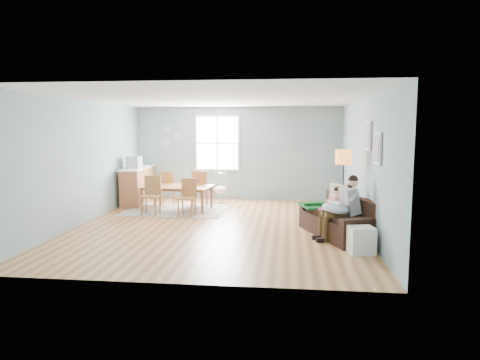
# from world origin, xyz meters

# --- Properties ---
(room) EXTENTS (8.40, 9.40, 3.90)m
(room) POSITION_xyz_m (0.00, 0.00, 2.42)
(room) COLOR #955C34
(window) EXTENTS (1.32, 0.08, 1.62)m
(window) POSITION_xyz_m (-0.60, 3.46, 1.65)
(window) COLOR white
(window) RESTS_ON room
(pictures) EXTENTS (0.05, 1.34, 0.74)m
(pictures) POSITION_xyz_m (2.97, -1.05, 1.85)
(pictures) COLOR white
(pictures) RESTS_ON room
(wall_plates) EXTENTS (0.67, 0.02, 0.66)m
(wall_plates) POSITION_xyz_m (-2.00, 3.47, 1.83)
(wall_plates) COLOR #A0B3C0
(wall_plates) RESTS_ON room
(sofa) EXTENTS (1.47, 2.08, 0.77)m
(sofa) POSITION_xyz_m (2.50, -0.61, 0.27)
(sofa) COLOR black
(sofa) RESTS_ON room
(green_throw) EXTENTS (1.04, 0.92, 0.04)m
(green_throw) POSITION_xyz_m (2.20, -0.04, 0.49)
(green_throw) COLOR #166120
(green_throw) RESTS_ON sofa
(beige_pillow) EXTENTS (0.31, 0.48, 0.47)m
(beige_pillow) POSITION_xyz_m (2.50, -0.07, 0.71)
(beige_pillow) COLOR #BAAF8E
(beige_pillow) RESTS_ON sofa
(father) EXTENTS (0.91, 0.58, 1.22)m
(father) POSITION_xyz_m (2.49, -0.90, 0.65)
(father) COLOR #99999C
(father) RESTS_ON sofa
(nursing_pillow) EXTENTS (0.67, 0.66, 0.21)m
(nursing_pillow) POSITION_xyz_m (2.36, -0.96, 0.60)
(nursing_pillow) COLOR silver
(nursing_pillow) RESTS_ON father
(infant) EXTENTS (0.27, 0.33, 0.13)m
(infant) POSITION_xyz_m (2.34, -0.93, 0.68)
(infant) COLOR silver
(infant) RESTS_ON nursing_pillow
(toddler) EXTENTS (0.50, 0.38, 0.74)m
(toddler) POSITION_xyz_m (2.37, -0.46, 0.65)
(toddler) COLOR white
(toddler) RESTS_ON sofa
(floor_lamp) EXTENTS (0.33, 0.33, 1.65)m
(floor_lamp) POSITION_xyz_m (2.59, -0.10, 1.37)
(floor_lamp) COLOR black
(floor_lamp) RESTS_ON room
(storage_cube) EXTENTS (0.47, 0.43, 0.45)m
(storage_cube) POSITION_xyz_m (2.69, -1.78, 0.23)
(storage_cube) COLOR white
(storage_cube) RESTS_ON room
(rug) EXTENTS (2.54, 1.96, 0.01)m
(rug) POSITION_xyz_m (-1.35, 1.59, 0.01)
(rug) COLOR gray
(rug) RESTS_ON room
(dining_table) EXTENTS (1.85, 1.16, 0.62)m
(dining_table) POSITION_xyz_m (-1.35, 1.59, 0.31)
(dining_table) COLOR brown
(dining_table) RESTS_ON rug
(chair_sw) EXTENTS (0.43, 0.43, 0.94)m
(chair_sw) POSITION_xyz_m (-1.81, 0.99, 0.54)
(chair_sw) COLOR brown
(chair_sw) RESTS_ON rug
(chair_se) EXTENTS (0.44, 0.44, 0.89)m
(chair_se) POSITION_xyz_m (-0.91, 0.96, 0.50)
(chair_se) COLOR brown
(chair_se) RESTS_ON rug
(chair_nw) EXTENTS (0.45, 0.45, 0.93)m
(chair_nw) POSITION_xyz_m (-1.77, 2.22, 0.53)
(chair_nw) COLOR brown
(chair_nw) RESTS_ON rug
(chair_ne) EXTENTS (0.47, 0.47, 0.97)m
(chair_ne) POSITION_xyz_m (-0.87, 2.19, 0.55)
(chair_ne) COLOR brown
(chair_ne) RESTS_ON rug
(counter) EXTENTS (0.65, 1.84, 1.01)m
(counter) POSITION_xyz_m (-2.70, 2.49, 0.51)
(counter) COLOR brown
(counter) RESTS_ON room
(monitor) EXTENTS (0.35, 0.34, 0.33)m
(monitor) POSITION_xyz_m (-2.66, 2.15, 1.17)
(monitor) COLOR #ADADB2
(monitor) RESTS_ON counter
(baby_swing) EXTENTS (1.07, 1.08, 0.84)m
(baby_swing) POSITION_xyz_m (-0.42, 2.87, 0.38)
(baby_swing) COLOR #ADADB2
(baby_swing) RESTS_ON room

